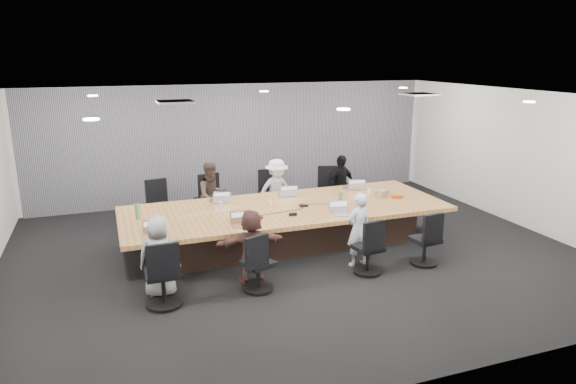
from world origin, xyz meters
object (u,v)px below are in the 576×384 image
object	(u,v)px
person_1	(213,196)
chair_1	(210,204)
person_4	(159,256)
bottle_green_right	(340,199)
chair_7	(425,244)
person_5	(251,246)
laptop_2	(285,194)
person_6	(358,230)
laptop_3	(352,188)
snack_packet	(397,197)
laptop_6	(344,214)
mug_brown	(156,223)
chair_5	(258,268)
chair_6	(368,252)
laptop_5	(242,226)
stapler	(293,214)
bottle_clear	(221,207)
conference_table	(286,224)
bottle_green_left	(137,211)
person_3	(340,185)
laptop_4	(155,236)
laptop_1	(218,201)
chair_2	(272,198)
chair_4	(163,278)
person_2	(277,191)
canvas_bag	(382,194)

from	to	relation	value
person_1	chair_1	bearing A→B (deg)	78.41
person_4	bottle_green_right	world-z (taller)	person_4
chair_7	person_5	size ratio (longest dim) A/B	0.62
laptop_2	person_6	bearing A→B (deg)	111.31
laptop_3	person_6	size ratio (longest dim) A/B	0.28
laptop_2	snack_packet	bearing A→B (deg)	161.44
laptop_6	mug_brown	bearing A→B (deg)	-174.05
chair_5	laptop_3	xyz separation A→B (m)	(2.82, 2.50, 0.39)
chair_1	chair_6	size ratio (longest dim) A/B	1.18
chair_5	laptop_5	size ratio (longest dim) A/B	2.35
laptop_3	person_4	world-z (taller)	person_4
stapler	bottle_clear	bearing A→B (deg)	155.86
conference_table	chair_1	distance (m)	2.03
person_1	bottle_green_left	xyz separation A→B (m)	(-1.55, -1.16, 0.18)
person_3	laptop_4	distance (m)	4.74
person_4	person_6	size ratio (longest dim) A/B	0.97
conference_table	person_1	world-z (taller)	person_1
chair_6	chair_7	distance (m)	1.09
person_3	laptop_1	bearing A→B (deg)	176.82
laptop_1	bottle_green_left	bearing A→B (deg)	35.23
person_6	chair_2	bearing A→B (deg)	-89.40
chair_4	laptop_6	bearing A→B (deg)	15.05
laptop_4	laptop_6	distance (m)	3.28
person_6	bottle_green_left	size ratio (longest dim) A/B	4.75
person_2	mug_brown	world-z (taller)	person_2
chair_1	person_4	bearing A→B (deg)	55.97
chair_5	mug_brown	size ratio (longest dim) A/B	6.30
bottle_clear	person_3	bearing A→B (deg)	22.79
chair_5	chair_7	distance (m)	2.96
laptop_2	person_5	bearing A→B (deg)	65.52
laptop_3	person_1	bearing A→B (deg)	3.49
chair_6	laptop_1	world-z (taller)	laptop_1
laptop_6	bottle_green_right	bearing A→B (deg)	86.29
conference_table	stapler	world-z (taller)	stapler
chair_4	snack_packet	size ratio (longest dim) A/B	4.21
laptop_3	laptop_5	distance (m)	3.24
stapler	conference_table	bearing A→B (deg)	88.31
laptop_5	stapler	distance (m)	1.02
mug_brown	stapler	bearing A→B (deg)	-5.85
laptop_2	laptop_5	world-z (taller)	same
person_1	bottle_clear	bearing A→B (deg)	-106.57
chair_7	person_2	size ratio (longest dim) A/B	0.54
chair_4	laptop_4	xyz separation A→B (m)	(0.00, 0.90, 0.34)
chair_2	person_3	world-z (taller)	person_3
chair_1	canvas_bag	bearing A→B (deg)	141.58
person_6	laptop_1	bearing A→B (deg)	-57.71
chair_5	laptop_1	bearing A→B (deg)	71.07
bottle_clear	laptop_6	bearing A→B (deg)	-24.03
chair_2	person_1	size ratio (longest dim) A/B	0.62
chair_5	person_2	size ratio (longest dim) A/B	0.53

